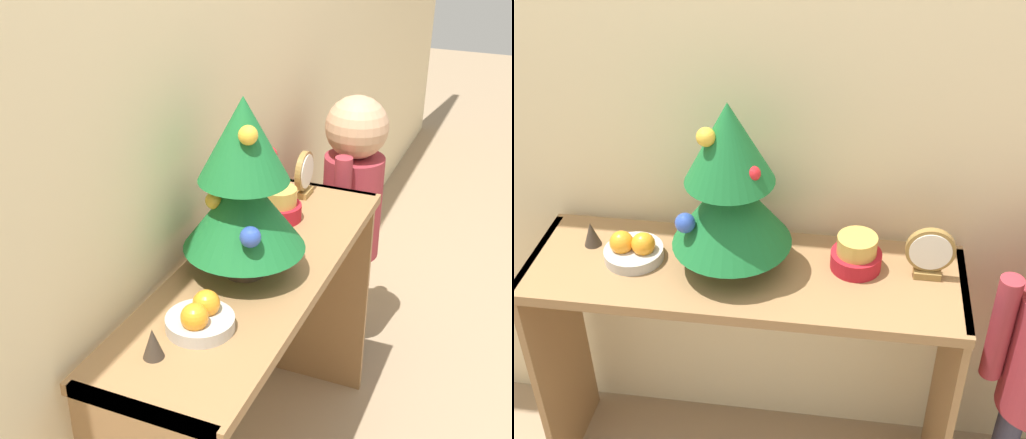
% 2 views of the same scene
% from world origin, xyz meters
% --- Properties ---
extents(back_wall, '(7.00, 0.05, 2.50)m').
position_xyz_m(back_wall, '(0.00, 0.41, 1.25)').
color(back_wall, beige).
rests_on(back_wall, ground_plane).
extents(console_table, '(1.15, 0.37, 0.78)m').
position_xyz_m(console_table, '(0.00, 0.18, 0.59)').
color(console_table, olive).
rests_on(console_table, ground_plane).
extents(mini_tree, '(0.31, 0.31, 0.47)m').
position_xyz_m(mini_tree, '(-0.03, 0.20, 1.02)').
color(mini_tree, '#4C3828').
rests_on(mini_tree, console_table).
extents(fruit_bowl, '(0.16, 0.16, 0.08)m').
position_xyz_m(fruit_bowl, '(-0.30, 0.19, 0.81)').
color(fruit_bowl, '#B7B2A8').
rests_on(fruit_bowl, console_table).
extents(singing_bowl, '(0.13, 0.13, 0.10)m').
position_xyz_m(singing_bowl, '(0.29, 0.23, 0.82)').
color(singing_bowl, '#AD1923').
rests_on(singing_bowl, console_table).
extents(desk_clock, '(0.13, 0.04, 0.15)m').
position_xyz_m(desk_clock, '(0.47, 0.22, 0.85)').
color(desk_clock, olive).
rests_on(desk_clock, console_table).
extents(figurine, '(0.05, 0.05, 0.07)m').
position_xyz_m(figurine, '(-0.43, 0.24, 0.81)').
color(figurine, '#382D23').
rests_on(figurine, console_table).
extents(child_figure, '(0.33, 0.22, 1.02)m').
position_xyz_m(child_figure, '(0.80, 0.15, 0.65)').
color(child_figure, '#38384C').
rests_on(child_figure, ground_plane).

